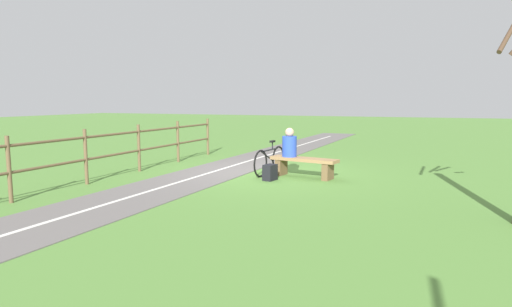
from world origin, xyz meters
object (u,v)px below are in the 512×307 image
(bicycle, at_px, (270,160))
(backpack, at_px, (270,172))
(person_seated, at_px, (289,145))
(bench, at_px, (304,164))

(bicycle, relative_size, backpack, 4.36)
(person_seated, relative_size, backpack, 1.87)
(bench, height_order, backpack, bench)
(bench, distance_m, person_seated, 0.62)
(bench, distance_m, backpack, 0.97)
(backpack, bearing_deg, person_seated, -107.94)
(bench, xyz_separation_m, person_seated, (0.41, -0.09, 0.47))
(bicycle, bearing_deg, backpack, 26.76)
(backpack, bearing_deg, bicycle, -70.26)
(bench, height_order, bicycle, bicycle)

